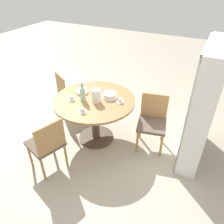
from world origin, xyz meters
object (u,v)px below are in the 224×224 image
(cup_b, at_px, (72,98))
(coffee_pot, at_px, (96,95))
(cake_main, at_px, (110,95))
(cup_c, at_px, (82,111))
(chair_a, at_px, (152,121))
(bookshelf, at_px, (201,107))
(water_bottle, at_px, (83,94))
(chair_b, at_px, (69,93))
(chair_c, at_px, (47,144))
(cup_a, at_px, (120,101))

(cup_b, bearing_deg, coffee_pot, 107.39)
(cake_main, xyz_separation_m, cup_c, (0.52, -0.15, -0.01))
(chair_a, height_order, cup_b, chair_a)
(bookshelf, bearing_deg, water_bottle, 106.21)
(chair_a, height_order, chair_b, same)
(chair_a, relative_size, cup_b, 7.18)
(chair_c, bearing_deg, water_bottle, -169.35)
(chair_b, height_order, water_bottle, water_bottle)
(bookshelf, xyz_separation_m, cup_c, (0.73, -1.44, -0.05))
(cup_a, bearing_deg, bookshelf, 103.68)
(coffee_pot, bearing_deg, cup_b, -72.61)
(chair_a, distance_m, cup_c, 1.08)
(bookshelf, bearing_deg, cup_a, 103.68)
(chair_c, relative_size, bookshelf, 0.50)
(cup_a, height_order, cup_b, same)
(water_bottle, xyz_separation_m, cup_c, (0.26, 0.16, -0.09))
(chair_b, relative_size, cup_b, 7.18)
(cup_c, bearing_deg, chair_a, 126.91)
(bookshelf, relative_size, cup_a, 14.26)
(chair_a, distance_m, chair_c, 1.57)
(chair_b, xyz_separation_m, bookshelf, (0.06, 2.27, 0.36))
(chair_b, bearing_deg, water_bottle, 173.31)
(cake_main, distance_m, cup_a, 0.21)
(coffee_pot, height_order, cup_b, coffee_pot)
(chair_b, relative_size, chair_c, 1.00)
(chair_a, relative_size, cake_main, 3.58)
(cup_a, bearing_deg, water_bottle, -68.66)
(chair_a, bearing_deg, bookshelf, -2.54)
(chair_a, distance_m, cake_main, 0.76)
(chair_c, bearing_deg, bookshelf, 144.74)
(chair_a, xyz_separation_m, chair_b, (-0.16, -1.66, 0.00))
(bookshelf, relative_size, coffee_pot, 7.15)
(coffee_pot, bearing_deg, cup_c, -6.43)
(cup_b, bearing_deg, bookshelf, 106.42)
(chair_a, distance_m, water_bottle, 1.12)
(chair_a, xyz_separation_m, cup_c, (0.62, -0.83, 0.31))
(coffee_pot, height_order, cake_main, coffee_pot)
(chair_a, bearing_deg, cup_c, -155.42)
(chair_a, xyz_separation_m, coffee_pot, (0.30, -0.79, 0.40))
(chair_c, xyz_separation_m, coffee_pot, (-0.81, 0.31, 0.40))
(chair_b, height_order, chair_c, same)
(cup_b, bearing_deg, chair_b, -139.17)
(chair_a, bearing_deg, cup_a, -173.83)
(coffee_pot, distance_m, cup_a, 0.36)
(coffee_pot, bearing_deg, cup_a, 114.11)
(bookshelf, bearing_deg, cup_b, 106.42)
(cup_a, bearing_deg, coffee_pot, -65.89)
(water_bottle, bearing_deg, cake_main, 129.93)
(chair_b, xyz_separation_m, cup_b, (0.58, 0.50, 0.31))
(chair_b, height_order, cup_c, chair_b)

